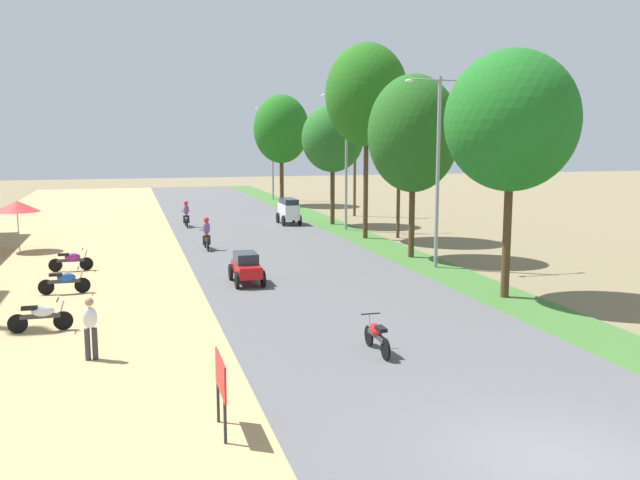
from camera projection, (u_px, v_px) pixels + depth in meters
The scene contains 23 objects.
ground_plane at pixel (556, 465), 11.90m from camera, with size 180.00×180.00×0.00m, color #7A6B4C.
road_strip at pixel (556, 463), 11.89m from camera, with size 9.00×140.00×0.08m, color #565659.
parked_motorbike_nearest at pixel (41, 315), 19.81m from camera, with size 1.80×0.54×0.94m.
parked_motorbike_second at pixel (65, 280), 24.63m from camera, with size 1.80×0.54×0.94m.
parked_motorbike_third at pixel (71, 260), 28.86m from camera, with size 1.80×0.54×0.94m.
street_signboard at pixel (221, 380), 12.92m from camera, with size 0.06×1.30×1.50m.
vendor_umbrella at pixel (17, 206), 33.69m from camera, with size 2.20×2.20×2.52m.
pedestrian_on_shoulder at pixel (90, 325), 17.22m from camera, with size 0.38×0.28×1.62m.
median_tree_nearest at pixel (512, 121), 23.30m from camera, with size 4.58×4.58×8.59m.
median_tree_second at pixel (413, 134), 31.47m from camera, with size 4.24×4.24×8.50m.
median_tree_third at pixel (367, 95), 37.26m from camera, with size 4.55×4.55×10.73m.
median_tree_fourth at pixel (333, 139), 43.85m from camera, with size 4.00×4.00×7.73m.
median_tree_fifth at pixel (281, 129), 57.04m from camera, with size 4.66×4.66×9.20m.
streetlamp_near at pixel (438, 160), 29.10m from camera, with size 3.16×0.20×8.15m.
streetlamp_mid at pixel (346, 152), 41.20m from camera, with size 3.16×0.20×8.29m.
streetlamp_far at pixel (273, 147), 61.86m from camera, with size 3.16×0.20×8.42m.
utility_pole_near at pixel (355, 154), 49.14m from camera, with size 1.80×0.20×8.65m.
utility_pole_far at pixel (399, 152), 38.22m from camera, with size 1.80×0.20×9.35m.
car_sedan_red at pixel (246, 266), 26.30m from camera, with size 1.10×2.26×1.19m.
car_van_white at pixel (289, 210), 44.37m from camera, with size 1.19×2.41×1.67m.
motorbike_ahead_second at pixel (377, 334), 17.81m from camera, with size 0.54×1.80×0.94m.
motorbike_ahead_third at pixel (206, 234), 34.26m from camera, with size 0.54×1.80×1.66m.
motorbike_ahead_fourth at pixel (186, 215), 43.05m from camera, with size 0.54×1.80×1.66m.
Camera 1 is at (-7.00, -9.65, 5.64)m, focal length 38.32 mm.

